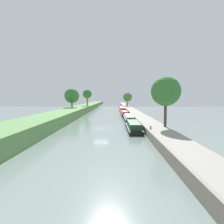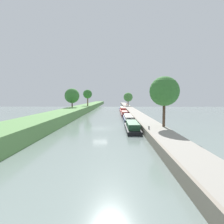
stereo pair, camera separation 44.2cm
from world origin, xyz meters
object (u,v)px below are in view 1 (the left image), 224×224
(narrowboat_black, at_px, (133,126))
(narrowboat_red, at_px, (122,110))
(mooring_bollard_far, at_px, (124,106))
(narrowboat_navy, at_px, (128,118))
(person_walking, at_px, (126,105))
(narrowboat_maroon, at_px, (124,113))
(narrowboat_blue, at_px, (121,108))
(mooring_bollard_near, at_px, (151,128))

(narrowboat_black, xyz_separation_m, narrowboat_red, (0.01, 43.40, 0.06))
(narrowboat_red, distance_m, mooring_bollard_far, 20.61)
(narrowboat_navy, height_order, narrowboat_red, narrowboat_red)
(narrowboat_navy, bearing_deg, person_walking, 87.10)
(narrowboat_navy, bearing_deg, narrowboat_black, -90.67)
(narrowboat_black, xyz_separation_m, person_walking, (2.38, 57.15, 1.39))
(narrowboat_black, xyz_separation_m, narrowboat_maroon, (-0.06, 28.16, -0.06))
(narrowboat_black, height_order, narrowboat_blue, narrowboat_black)
(narrowboat_maroon, height_order, person_walking, person_walking)
(narrowboat_red, height_order, mooring_bollard_far, narrowboat_red)
(narrowboat_red, distance_m, person_walking, 14.01)
(narrowboat_black, bearing_deg, narrowboat_maroon, 90.12)
(narrowboat_blue, bearing_deg, narrowboat_black, -89.97)
(narrowboat_black, xyz_separation_m, narrowboat_navy, (0.15, 13.14, 0.00))
(narrowboat_maroon, bearing_deg, mooring_bollard_near, -86.84)
(narrowboat_maroon, height_order, mooring_bollard_near, mooring_bollard_near)
(person_walking, distance_m, mooring_bollard_far, 6.82)
(mooring_bollard_near, bearing_deg, person_walking, 89.53)
(narrowboat_black, relative_size, mooring_bollard_far, 26.15)
(person_walking, bearing_deg, narrowboat_maroon, -94.81)
(narrowboat_maroon, xyz_separation_m, mooring_bollard_far, (1.91, 35.76, 0.80))
(person_walking, xyz_separation_m, mooring_bollard_near, (-0.52, -63.63, -0.65))
(narrowboat_navy, xyz_separation_m, mooring_bollard_near, (1.70, -19.62, 0.74))
(narrowboat_red, height_order, narrowboat_blue, narrowboat_red)
(narrowboat_navy, xyz_separation_m, narrowboat_maroon, (-0.21, 15.03, -0.06))
(narrowboat_black, height_order, narrowboat_red, narrowboat_red)
(narrowboat_navy, height_order, person_walking, person_walking)
(narrowboat_blue, bearing_deg, mooring_bollard_far, 70.13)
(narrowboat_black, height_order, mooring_bollard_far, mooring_bollard_far)
(narrowboat_maroon, bearing_deg, mooring_bollard_far, 86.94)
(narrowboat_navy, distance_m, mooring_bollard_near, 19.71)
(narrowboat_navy, bearing_deg, narrowboat_blue, 90.23)
(mooring_bollard_far, bearing_deg, narrowboat_navy, -91.92)
(narrowboat_blue, bearing_deg, narrowboat_red, -89.87)
(narrowboat_red, distance_m, mooring_bollard_near, 49.92)
(narrowboat_black, height_order, narrowboat_navy, narrowboat_black)
(mooring_bollard_near, bearing_deg, narrowboat_maroon, 93.16)
(mooring_bollard_far, bearing_deg, narrowboat_black, -91.66)
(mooring_bollard_far, bearing_deg, mooring_bollard_near, -90.00)
(narrowboat_blue, height_order, mooring_bollard_near, mooring_bollard_near)
(narrowboat_navy, height_order, narrowboat_blue, narrowboat_navy)
(narrowboat_maroon, height_order, mooring_bollard_far, mooring_bollard_far)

